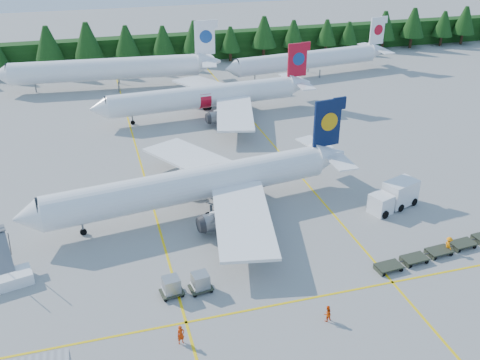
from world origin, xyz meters
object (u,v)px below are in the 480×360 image
object	(u,v)px
airliner_red	(199,97)
service_truck	(393,196)
airstairs	(7,275)
airliner_navy	(185,187)

from	to	relation	value
airliner_red	service_truck	distance (m)	40.15
airstairs	service_truck	xyz separation A→B (m)	(42.64, 2.68, 0.68)
airliner_navy	airliner_red	bearing A→B (deg)	67.33
airliner_navy	service_truck	xyz separation A→B (m)	(23.75, -5.62, -1.85)
airliner_navy	airstairs	size ratio (longest dim) A/B	5.93
service_truck	airliner_red	bearing A→B (deg)	92.88
airliner_red	airliner_navy	bearing A→B (deg)	-109.27
airliner_red	airstairs	size ratio (longest dim) A/B	5.78
airliner_navy	airstairs	bearing A→B (deg)	-163.96
airstairs	airliner_navy	bearing A→B (deg)	10.30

